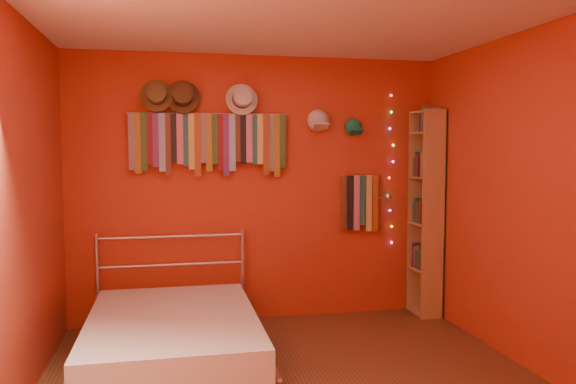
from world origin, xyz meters
TOP-DOWN VIEW (x-y plane):
  - back_wall at (0.00, 1.75)m, footprint 3.50×0.02m
  - right_wall at (1.75, 0.00)m, footprint 0.02×3.50m
  - left_wall at (-1.75, 0.00)m, footprint 0.02×3.50m
  - ceiling at (0.00, 0.00)m, footprint 3.50×3.50m
  - tie_rack at (-0.46, 1.68)m, footprint 1.45×0.03m
  - small_tie_rack at (0.99, 1.68)m, footprint 0.40×0.03m
  - fedora_olive at (-0.92, 1.65)m, footprint 0.29×0.16m
  - fedora_brown at (-0.70, 1.65)m, footprint 0.31×0.17m
  - fedora_white at (-0.16, 1.65)m, footprint 0.30×0.16m
  - cap_white at (0.57, 1.70)m, footprint 0.19×0.24m
  - cap_green at (0.92, 1.70)m, footprint 0.17×0.22m
  - fairy_lights at (1.32, 1.71)m, footprint 0.06×0.02m
  - reading_lamp at (1.19, 1.50)m, footprint 0.08×0.32m
  - bookshelf at (1.66, 1.53)m, footprint 0.25×0.34m
  - bed at (-0.82, 0.72)m, footprint 1.33×1.83m

SIDE VIEW (x-z plane):
  - bed at x=-0.82m, z-range -0.23..0.65m
  - bookshelf at x=1.66m, z-range 0.02..2.02m
  - small_tie_rack at x=0.99m, z-range 0.84..1.40m
  - reading_lamp at x=1.19m, z-range 1.13..1.23m
  - back_wall at x=0.00m, z-range 0.00..2.50m
  - right_wall at x=1.75m, z-range 0.00..2.50m
  - left_wall at x=-1.75m, z-range 0.00..2.50m
  - fairy_lights at x=1.32m, z-range 0.68..2.16m
  - tie_rack at x=-0.46m, z-range 1.41..2.00m
  - cap_green at x=0.92m, z-range 1.75..1.93m
  - cap_white at x=0.57m, z-range 1.80..1.99m
  - fedora_white at x=-0.16m, z-range 1.95..2.24m
  - fedora_brown at x=-0.70m, z-range 1.95..2.26m
  - fedora_olive at x=-0.92m, z-range 1.96..2.25m
  - ceiling at x=0.00m, z-range 2.49..2.51m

